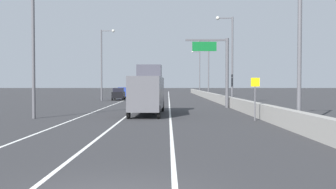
% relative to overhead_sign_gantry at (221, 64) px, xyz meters
% --- Properties ---
extents(ground_plane, '(320.00, 320.00, 0.00)m').
position_rel_overhead_sign_gantry_xyz_m(ground_plane, '(-6.97, 32.30, -4.73)').
color(ground_plane, '#2D2D30').
extents(lane_stripe_left, '(0.16, 130.00, 0.00)m').
position_rel_overhead_sign_gantry_xyz_m(lane_stripe_left, '(-12.47, 23.30, -4.73)').
color(lane_stripe_left, silver).
rests_on(lane_stripe_left, ground_plane).
extents(lane_stripe_center, '(0.16, 130.00, 0.00)m').
position_rel_overhead_sign_gantry_xyz_m(lane_stripe_center, '(-8.97, 23.30, -4.73)').
color(lane_stripe_center, silver).
rests_on(lane_stripe_center, ground_plane).
extents(lane_stripe_right, '(0.16, 130.00, 0.00)m').
position_rel_overhead_sign_gantry_xyz_m(lane_stripe_right, '(-5.47, 23.30, -4.73)').
color(lane_stripe_right, silver).
rests_on(lane_stripe_right, ground_plane).
extents(jersey_barrier_right, '(0.60, 120.00, 1.10)m').
position_rel_overhead_sign_gantry_xyz_m(jersey_barrier_right, '(1.34, 8.30, -4.18)').
color(jersey_barrier_right, gray).
rests_on(jersey_barrier_right, ground_plane).
extents(overhead_sign_gantry, '(4.68, 0.36, 7.50)m').
position_rel_overhead_sign_gantry_xyz_m(overhead_sign_gantry, '(0.00, 0.00, 0.00)').
color(overhead_sign_gantry, '#47474C').
rests_on(overhead_sign_gantry, ground_plane).
extents(speed_advisory_sign, '(0.60, 0.11, 3.00)m').
position_rel_overhead_sign_gantry_xyz_m(speed_advisory_sign, '(0.44, -14.02, -2.96)').
color(speed_advisory_sign, '#4C4C51').
rests_on(speed_advisory_sign, ground_plane).
extents(lamp_post_right_near, '(2.14, 0.44, 10.79)m').
position_rel_overhead_sign_gantry_xyz_m(lamp_post_right_near, '(1.70, -18.40, 1.43)').
color(lamp_post_right_near, '#4C4C51').
rests_on(lamp_post_right_near, ground_plane).
extents(lamp_post_right_second, '(2.14, 0.44, 10.79)m').
position_rel_overhead_sign_gantry_xyz_m(lamp_post_right_second, '(1.95, 5.19, 1.43)').
color(lamp_post_right_second, '#4C4C51').
rests_on(lamp_post_right_second, ground_plane).
extents(lamp_post_right_third, '(2.14, 0.44, 10.79)m').
position_rel_overhead_sign_gantry_xyz_m(lamp_post_right_third, '(1.66, 28.78, 1.43)').
color(lamp_post_right_third, '#4C4C51').
rests_on(lamp_post_right_third, ground_plane).
extents(lamp_post_right_fourth, '(2.14, 0.44, 10.79)m').
position_rel_overhead_sign_gantry_xyz_m(lamp_post_right_fourth, '(2.04, 52.37, 1.43)').
color(lamp_post_right_fourth, '#4C4C51').
rests_on(lamp_post_right_fourth, ground_plane).
extents(lamp_post_left_near, '(2.14, 0.44, 10.79)m').
position_rel_overhead_sign_gantry_xyz_m(lamp_post_left_near, '(-15.37, -12.40, 1.43)').
color(lamp_post_left_near, '#4C4C51').
rests_on(lamp_post_left_near, ground_plane).
extents(lamp_post_left_mid, '(2.14, 0.44, 10.79)m').
position_rel_overhead_sign_gantry_xyz_m(lamp_post_left_mid, '(-15.46, 15.91, 1.43)').
color(lamp_post_left_mid, '#4C4C51').
rests_on(lamp_post_left_mid, ground_plane).
extents(car_blue_0, '(1.85, 4.31, 1.95)m').
position_rel_overhead_sign_gantry_xyz_m(car_blue_0, '(-13.75, 26.70, -3.76)').
color(car_blue_0, '#1E389E').
rests_on(car_blue_0, ground_plane).
extents(car_green_1, '(2.05, 4.54, 1.86)m').
position_rel_overhead_sign_gantry_xyz_m(car_green_1, '(-13.31, 54.40, -3.79)').
color(car_green_1, '#196033').
rests_on(car_green_1, ground_plane).
extents(car_black_2, '(1.99, 4.39, 1.94)m').
position_rel_overhead_sign_gantry_xyz_m(car_black_2, '(-13.51, 18.76, -3.76)').
color(car_black_2, black).
rests_on(car_black_2, ground_plane).
extents(box_truck, '(2.69, 8.67, 4.25)m').
position_rel_overhead_sign_gantry_xyz_m(box_truck, '(-7.34, -8.81, -2.78)').
color(box_truck, '#4C4C51').
rests_on(box_truck, ground_plane).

